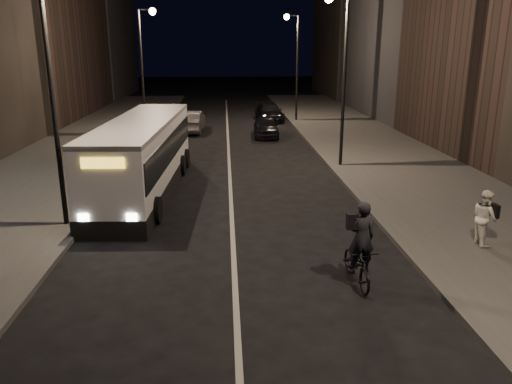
{
  "coord_description": "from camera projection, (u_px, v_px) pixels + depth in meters",
  "views": [
    {
      "loc": [
        -0.19,
        -12.26,
        5.93
      ],
      "look_at": [
        0.75,
        2.8,
        1.5
      ],
      "focal_mm": 35.0,
      "sensor_mm": 36.0,
      "label": 1
    }
  ],
  "objects": [
    {
      "name": "cyclist_on_bicycle",
      "position": [
        358.0,
        256.0,
        12.74
      ],
      "size": [
        0.81,
        2.01,
        2.27
      ],
      "rotation": [
        0.0,
        0.0,
        0.06
      ],
      "color": "black",
      "rests_on": "ground"
    },
    {
      "name": "streetlight_right_far",
      "position": [
        294.0,
        53.0,
        39.04
      ],
      "size": [
        1.2,
        0.44,
        8.12
      ],
      "color": "black",
      "rests_on": "sidewalk_right"
    },
    {
      "name": "streetlight_right_mid",
      "position": [
        340.0,
        58.0,
        23.72
      ],
      "size": [
        1.2,
        0.44,
        8.12
      ],
      "color": "black",
      "rests_on": "sidewalk_right"
    },
    {
      "name": "streetlight_left_near",
      "position": [
        57.0,
        65.0,
        15.42
      ],
      "size": [
        1.2,
        0.44,
        8.12
      ],
      "color": "black",
      "rests_on": "sidewalk_left"
    },
    {
      "name": "city_bus",
      "position": [
        143.0,
        153.0,
        20.68
      ],
      "size": [
        3.1,
        11.4,
        3.04
      ],
      "rotation": [
        0.0,
        0.0,
        -0.05
      ],
      "color": "white",
      "rests_on": "ground"
    },
    {
      "name": "car_near",
      "position": [
        266.0,
        126.0,
        33.67
      ],
      "size": [
        1.78,
        4.11,
        1.38
      ],
      "primitive_type": "imported",
      "rotation": [
        0.0,
        0.0,
        -0.04
      ],
      "color": "black",
      "rests_on": "ground"
    },
    {
      "name": "ground",
      "position": [
        235.0,
        275.0,
        13.42
      ],
      "size": [
        180.0,
        180.0,
        0.0
      ],
      "primitive_type": "plane",
      "color": "black",
      "rests_on": "ground"
    },
    {
      "name": "streetlight_left_far",
      "position": [
        145.0,
        55.0,
        32.65
      ],
      "size": [
        1.2,
        0.44,
        8.12
      ],
      "color": "black",
      "rests_on": "sidewalk_left"
    },
    {
      "name": "pedestrian_woman",
      "position": [
        485.0,
        217.0,
        14.89
      ],
      "size": [
        0.66,
        0.84,
        1.69
      ],
      "primitive_type": "imported",
      "rotation": [
        0.0,
        0.0,
        1.6
      ],
      "color": "white",
      "rests_on": "sidewalk_right"
    },
    {
      "name": "car_mid",
      "position": [
        191.0,
        121.0,
        35.41
      ],
      "size": [
        1.88,
        4.74,
        1.53
      ],
      "primitive_type": "imported",
      "rotation": [
        0.0,
        0.0,
        3.09
      ],
      "color": "#3C3B3E",
      "rests_on": "ground"
    },
    {
      "name": "sidewalk_left",
      "position": [
        68.0,
        161.0,
        26.29
      ],
      "size": [
        7.0,
        70.0,
        0.16
      ],
      "primitive_type": "cube",
      "color": "#3B3B39",
      "rests_on": "ground"
    },
    {
      "name": "sidewalk_right",
      "position": [
        384.0,
        157.0,
        27.31
      ],
      "size": [
        7.0,
        70.0,
        0.16
      ],
      "primitive_type": "cube",
      "color": "#3B3B39",
      "rests_on": "ground"
    },
    {
      "name": "car_far",
      "position": [
        269.0,
        112.0,
        40.94
      ],
      "size": [
        2.27,
        4.85,
        1.37
      ],
      "primitive_type": "imported",
      "rotation": [
        0.0,
        0.0,
        0.08
      ],
      "color": "black",
      "rests_on": "ground"
    }
  ]
}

